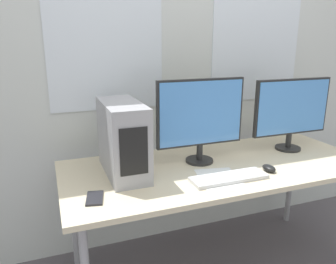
{
  "coord_description": "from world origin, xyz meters",
  "views": [
    {
      "loc": [
        -0.93,
        -1.2,
        1.43
      ],
      "look_at": [
        -0.33,
        0.4,
        0.95
      ],
      "focal_mm": 35.0,
      "sensor_mm": 36.0,
      "label": 1
    }
  ],
  "objects_px": {
    "pc_tower": "(123,138)",
    "mouse": "(269,168)",
    "monitor_right_near": "(292,110)",
    "cell_phone": "(95,198)",
    "keyboard": "(229,178)",
    "monitor_main": "(201,116)"
  },
  "relations": [
    {
      "from": "pc_tower",
      "to": "cell_phone",
      "type": "xyz_separation_m",
      "value": [
        -0.2,
        -0.27,
        -0.19
      ]
    },
    {
      "from": "cell_phone",
      "to": "monitor_main",
      "type": "bearing_deg",
      "value": 33.84
    },
    {
      "from": "pc_tower",
      "to": "monitor_right_near",
      "type": "height_order",
      "value": "monitor_right_near"
    },
    {
      "from": "monitor_main",
      "to": "mouse",
      "type": "xyz_separation_m",
      "value": [
        0.3,
        -0.27,
        -0.26
      ]
    },
    {
      "from": "pc_tower",
      "to": "cell_phone",
      "type": "relative_size",
      "value": 3.18
    },
    {
      "from": "monitor_right_near",
      "to": "cell_phone",
      "type": "xyz_separation_m",
      "value": [
        -1.33,
        -0.27,
        -0.26
      ]
    },
    {
      "from": "keyboard",
      "to": "mouse",
      "type": "distance_m",
      "value": 0.27
    },
    {
      "from": "pc_tower",
      "to": "keyboard",
      "type": "distance_m",
      "value": 0.61
    },
    {
      "from": "monitor_right_near",
      "to": "mouse",
      "type": "bearing_deg",
      "value": -142.77
    },
    {
      "from": "monitor_main",
      "to": "cell_phone",
      "type": "xyz_separation_m",
      "value": [
        -0.67,
        -0.27,
        -0.28
      ]
    },
    {
      "from": "keyboard",
      "to": "cell_phone",
      "type": "xyz_separation_m",
      "value": [
        -0.7,
        0.02,
        -0.01
      ]
    },
    {
      "from": "monitor_main",
      "to": "mouse",
      "type": "relative_size",
      "value": 5.91
    },
    {
      "from": "pc_tower",
      "to": "mouse",
      "type": "distance_m",
      "value": 0.83
    },
    {
      "from": "monitor_right_near",
      "to": "keyboard",
      "type": "xyz_separation_m",
      "value": [
        -0.63,
        -0.3,
        -0.26
      ]
    },
    {
      "from": "pc_tower",
      "to": "monitor_main",
      "type": "height_order",
      "value": "monitor_main"
    },
    {
      "from": "pc_tower",
      "to": "mouse",
      "type": "height_order",
      "value": "pc_tower"
    },
    {
      "from": "monitor_right_near",
      "to": "monitor_main",
      "type": "bearing_deg",
      "value": -179.61
    },
    {
      "from": "monitor_main",
      "to": "monitor_right_near",
      "type": "distance_m",
      "value": 0.66
    },
    {
      "from": "cell_phone",
      "to": "pc_tower",
      "type": "bearing_deg",
      "value": 65.17
    },
    {
      "from": "monitor_main",
      "to": "mouse",
      "type": "distance_m",
      "value": 0.48
    },
    {
      "from": "monitor_right_near",
      "to": "mouse",
      "type": "distance_m",
      "value": 0.52
    },
    {
      "from": "mouse",
      "to": "cell_phone",
      "type": "xyz_separation_m",
      "value": [
        -0.97,
        0.0,
        -0.01
      ]
    }
  ]
}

